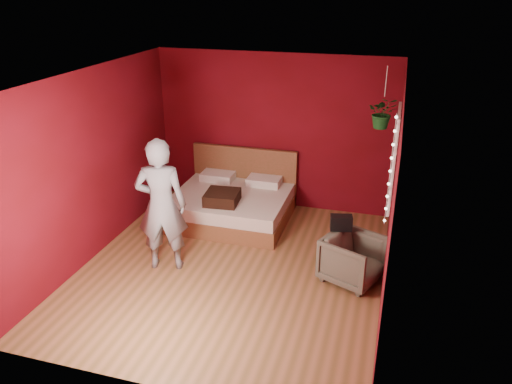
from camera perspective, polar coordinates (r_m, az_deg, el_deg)
The scene contains 10 objects.
floor at distance 6.93m, azimuth -2.75°, elevation -8.72°, with size 4.50×4.50×0.00m, color brown.
room_walls at distance 6.20m, azimuth -3.05°, elevation 4.54°, with size 4.04×4.54×2.62m.
window at distance 6.80m, azimuth 15.47°, elevation 3.81°, with size 0.05×0.97×1.27m.
fairy_lights at distance 6.30m, azimuth 15.09°, elevation 2.32°, with size 0.04×0.04×1.45m.
bed at distance 8.20m, azimuth -2.68°, elevation -1.26°, with size 1.84×1.56×1.01m.
person at distance 6.66m, azimuth -10.76°, elevation -1.52°, with size 0.67×0.44×1.84m, color slate.
armchair at distance 6.63m, azimuth 11.01°, elevation -7.52°, with size 0.68×0.70×0.64m, color #565343.
handbag at distance 6.59m, azimuth 9.71°, elevation -3.47°, with size 0.28×0.14×0.20m, color black.
throw_pillow at distance 7.71m, azimuth -3.89°, elevation -0.62°, with size 0.50×0.50×0.18m, color black.
hanging_plant at distance 7.14m, azimuth 14.30°, elevation 8.78°, with size 0.43×0.38×0.86m.
Camera 1 is at (1.95, -5.54, 3.68)m, focal length 35.00 mm.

